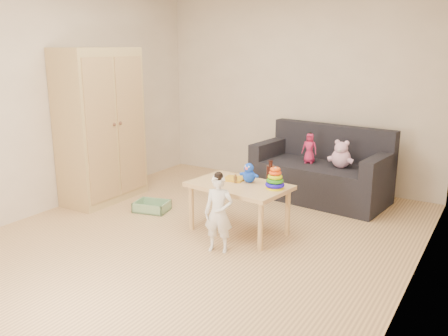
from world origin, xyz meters
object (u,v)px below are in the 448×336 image
Objects in this scene: wardrobe at (101,126)px; play_table at (239,208)px; sofa at (320,182)px; toddler at (219,214)px.

play_table is at bearing -2.27° from wardrobe.
sofa is 2.00m from toddler.
sofa is 2.22× the size of toddler.
play_table is (-0.33, -1.48, 0.03)m from sofa.
toddler is (0.07, -0.50, 0.11)m from play_table.
wardrobe is 2.54× the size of toddler.
wardrobe reaches higher than toddler.
sofa is at bearing 65.70° from toddler.
sofa is at bearing 31.06° from wardrobe.
play_table is 0.52m from toddler.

